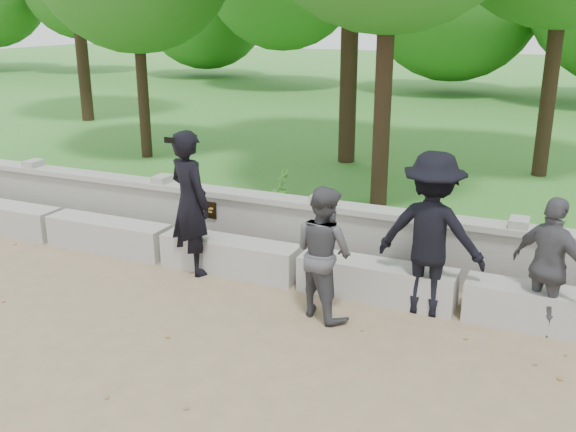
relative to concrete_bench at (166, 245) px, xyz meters
The scene contains 9 objects.
ground 1.91m from the concrete_bench, 90.00° to the right, with size 80.00×80.00×0.00m, color #8D7657.
lawn 12.10m from the concrete_bench, 90.00° to the left, with size 40.00×22.00×0.25m, color #3A7427.
concrete_bench is the anchor object (origin of this frame).
parapet_wall 0.74m from the concrete_bench, 89.99° to the left, with size 12.50×0.35×0.90m.
man_main 0.92m from the concrete_bench, 18.95° to the right, with size 0.82×0.77×1.90m.
visitor_left 2.72m from the concrete_bench, 14.78° to the right, with size 0.92×0.84×1.52m.
visitor_mid 3.71m from the concrete_bench, ahead, with size 1.25×0.77×1.88m.
visitor_right 4.93m from the concrete_bench, ahead, with size 0.95×0.77×1.51m.
shrub_b 2.39m from the concrete_bench, 72.87° to the left, with size 0.34×0.28×0.63m, color #3B7828.
Camera 1 is at (4.91, -5.01, 3.32)m, focal length 40.00 mm.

